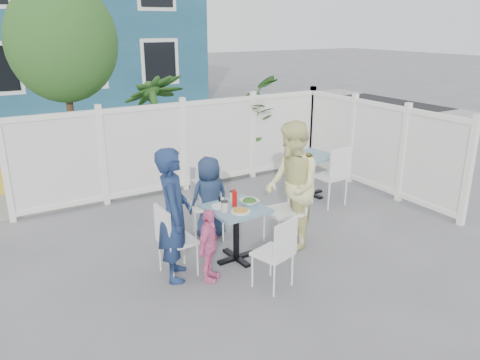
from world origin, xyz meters
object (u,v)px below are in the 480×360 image
woman (292,186)px  boy (209,198)px  chair_near (278,249)px  man (174,215)px  chair_left (172,236)px  chair_right (290,204)px  chair_back (207,197)px  spare_table (311,164)px  main_table (236,219)px  toddler (209,246)px

woman → boy: 1.18m
chair_near → woman: bearing=29.4°
chair_near → man: size_ratio=0.54×
chair_left → chair_right: size_ratio=0.88×
chair_back → woman: bearing=153.2°
spare_table → chair_right: (-1.49, -1.37, 0.02)m
main_table → chair_near: chair_near is taller
main_table → boy: bearing=87.5°
boy → toddler: bearing=61.7°
man → spare_table: bearing=-42.9°
chair_back → woman: woman is taller
spare_table → man: bearing=-156.3°
main_table → spare_table: (2.33, 1.39, 0.01)m
main_table → boy: size_ratio=0.62×
spare_table → chair_left: chair_left is taller
chair_back → chair_right: bearing=155.8°
boy → chair_back: bearing=-88.6°
main_table → chair_back: (0.03, 0.87, 0.01)m
chair_left → chair_back: size_ratio=0.90×
chair_back → chair_near: (0.02, -1.71, -0.07)m
spare_table → woman: size_ratio=0.45×
chair_near → chair_left: bearing=118.7°
chair_right → chair_back: bearing=49.7°
spare_table → chair_back: chair_back is taller
man → boy: size_ratio=1.37×
chair_left → toddler: (0.32, -0.33, -0.07)m
boy → chair_right: bearing=136.0°
main_table → man: man is taller
main_table → woman: size_ratio=0.42×
spare_table → chair_left: 3.46m
chair_right → chair_back: (-0.81, 0.84, -0.02)m
spare_table → boy: size_ratio=0.66×
main_table → chair_left: 0.85m
woman → boy: woman is taller
main_table → boy: 0.80m
chair_near → toddler: bearing=119.3°
main_table → chair_left: (-0.85, 0.05, -0.04)m
chair_right → woman: 0.27m
chair_back → toddler: 1.28m
toddler → chair_back: bearing=20.2°
chair_near → woman: (0.78, 0.81, 0.36)m
man → woman: (1.66, -0.03, 0.06)m
spare_table → main_table: bearing=-149.2°
main_table → toddler: bearing=-152.4°
main_table → chair_right: (0.85, 0.02, 0.03)m
woman → chair_back: bearing=-115.0°
main_table → spare_table: 2.72m
spare_table → chair_left: size_ratio=0.87×
man → boy: (0.87, 0.80, -0.21)m
chair_right → boy: (-0.81, 0.77, -0.01)m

